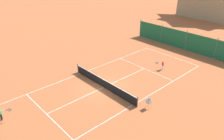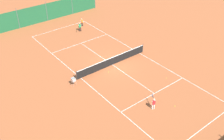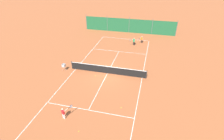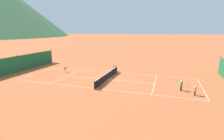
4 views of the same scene
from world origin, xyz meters
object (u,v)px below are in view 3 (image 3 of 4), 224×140
tennis_net (107,70)px  ball_hopper (64,66)px  player_far_baseline (142,39)px  player_near_baseline (64,112)px  tennis_ball_alley_right (121,108)px  tennis_ball_mid_court (95,76)px  player_far_service (134,41)px  tennis_ball_alley_left (79,131)px

tennis_net → ball_hopper: bearing=7.0°
tennis_net → player_far_baseline: bearing=-105.3°
player_near_baseline → tennis_ball_alley_right: bearing=-151.6°
tennis_ball_mid_court → tennis_ball_alley_right: (-3.97, 4.50, 0.00)m
player_near_baseline → tennis_ball_alley_right: (-4.35, -2.35, -0.62)m
ball_hopper → player_far_baseline: bearing=-126.0°
player_near_baseline → player_far_service: 17.51m
player_far_baseline → tennis_ball_mid_court: 12.34m
player_far_service → tennis_ball_alley_left: size_ratio=18.66×
player_near_baseline → player_far_baseline: bearing=-103.8°
player_near_baseline → ball_hopper: (3.70, -7.13, -0.00)m
player_far_baseline → player_far_service: bearing=48.5°
tennis_ball_alley_right → ball_hopper: bearing=-30.6°
player_far_baseline → tennis_ball_alley_left: 19.68m
player_far_service → tennis_ball_mid_court: player_far_service is taller
tennis_net → player_near_baseline: 7.94m
tennis_net → player_far_service: (-1.79, -9.40, 0.22)m
player_far_baseline → ball_hopper: 14.00m
tennis_ball_alley_right → ball_hopper: 9.38m
tennis_net → ball_hopper: 5.34m
tennis_net → player_far_baseline: (-2.92, -10.68, 0.15)m
player_far_baseline → ball_hopper: size_ratio=1.25×
player_near_baseline → player_far_service: size_ratio=0.91×
player_far_baseline → tennis_ball_alley_left: (2.81, 19.47, -0.62)m
tennis_net → tennis_ball_alley_right: (-2.76, 5.42, -0.47)m
player_far_baseline → tennis_ball_alley_right: (0.17, 16.11, -0.62)m
tennis_net → ball_hopper: (5.30, 0.65, 0.15)m
player_far_baseline → tennis_ball_alley_right: player_far_baseline is taller
tennis_ball_alley_left → ball_hopper: size_ratio=0.07×
player_near_baseline → tennis_ball_mid_court: size_ratio=16.98×
player_far_baseline → player_far_service: (1.13, 1.28, 0.07)m
player_far_baseline → tennis_net: bearing=74.7°
tennis_ball_alley_left → player_near_baseline: bearing=-30.6°
tennis_ball_alley_left → tennis_net: bearing=-89.3°
player_near_baseline → player_far_service: (-3.38, -17.18, 0.06)m
player_near_baseline → tennis_ball_alley_left: (-1.70, 1.01, -0.62)m
player_near_baseline → player_far_baseline: player_near_baseline is taller
tennis_net → player_far_service: bearing=-100.8°
tennis_net → ball_hopper: size_ratio=10.31×
player_far_service → tennis_ball_alley_left: bearing=84.7°
tennis_net → player_near_baseline: (1.60, 7.77, 0.16)m
tennis_ball_alley_left → player_far_baseline: bearing=-98.2°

